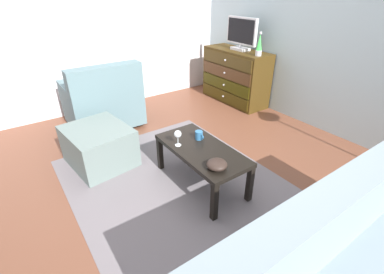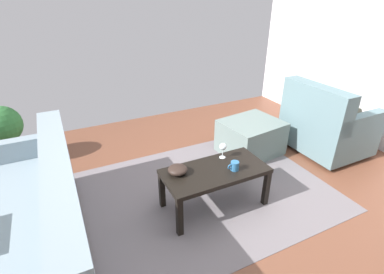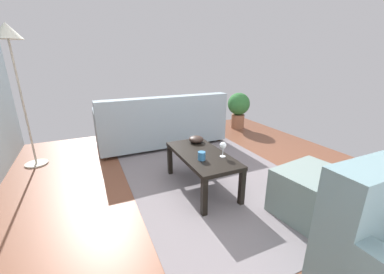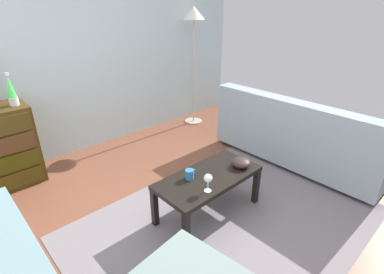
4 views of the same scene
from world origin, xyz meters
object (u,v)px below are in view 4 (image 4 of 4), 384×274
object	(u,v)px
wine_glass	(208,179)
couch_large	(299,136)
lava_lamp	(11,91)
bowl_decorative	(241,163)
coffee_table	(209,181)
standing_lamp	(194,25)
mug	(190,174)

from	to	relation	value
wine_glass	couch_large	bearing A→B (deg)	3.71
wine_glass	lava_lamp	bearing A→B (deg)	113.47
bowl_decorative	couch_large	bearing A→B (deg)	2.41
coffee_table	couch_large	world-z (taller)	couch_large
wine_glass	coffee_table	bearing A→B (deg)	42.42
couch_large	standing_lamp	distance (m)	2.16
mug	couch_large	distance (m)	1.70
lava_lamp	standing_lamp	bearing A→B (deg)	-0.12
bowl_decorative	standing_lamp	size ratio (longest dim) A/B	0.10
lava_lamp	standing_lamp	distance (m)	2.52
lava_lamp	mug	size ratio (longest dim) A/B	2.89
coffee_table	bowl_decorative	bearing A→B (deg)	-15.62
wine_glass	mug	world-z (taller)	wine_glass
lava_lamp	bowl_decorative	size ratio (longest dim) A/B	1.89
lava_lamp	bowl_decorative	xyz separation A→B (m)	(1.34, -1.86, -0.55)
lava_lamp	standing_lamp	size ratio (longest dim) A/B	0.19
standing_lamp	wine_glass	bearing A→B (deg)	-130.54
bowl_decorative	couch_large	world-z (taller)	couch_large
coffee_table	mug	size ratio (longest dim) A/B	8.49
lava_lamp	wine_glass	distance (m)	2.15
coffee_table	standing_lamp	xyz separation A→B (m)	(1.47, 1.76, 1.15)
lava_lamp	mug	distance (m)	1.97
coffee_table	couch_large	xyz separation A→B (m)	(1.54, -0.04, -0.03)
wine_glass	bowl_decorative	xyz separation A→B (m)	(0.50, 0.06, -0.08)
bowl_decorative	coffee_table	bearing A→B (deg)	164.38
coffee_table	wine_glass	bearing A→B (deg)	-137.58
bowl_decorative	couch_large	distance (m)	1.22
coffee_table	bowl_decorative	world-z (taller)	bowl_decorative
lava_lamp	bowl_decorative	distance (m)	2.36
coffee_table	mug	world-z (taller)	mug
lava_lamp	couch_large	bearing A→B (deg)	-35.44
lava_lamp	mug	bearing A→B (deg)	-63.24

